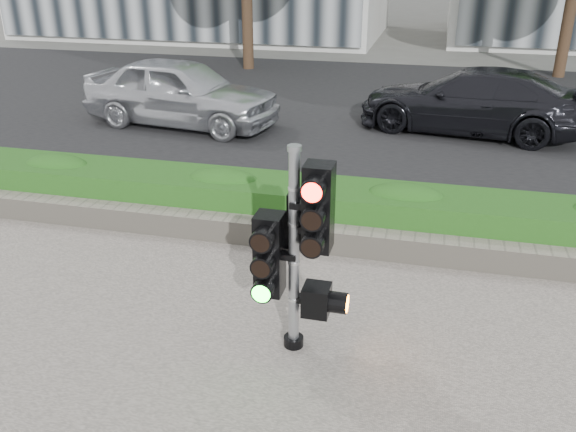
{
  "coord_description": "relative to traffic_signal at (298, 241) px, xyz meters",
  "views": [
    {
      "loc": [
        1.77,
        -5.5,
        3.9
      ],
      "look_at": [
        0.28,
        0.6,
        1.08
      ],
      "focal_mm": 38.0,
      "sensor_mm": 36.0,
      "label": 1
    }
  ],
  "objects": [
    {
      "name": "hedge",
      "position": [
        -0.6,
        2.86,
        -0.87
      ],
      "size": [
        12.0,
        1.0,
        0.68
      ],
      "primitive_type": "cube",
      "color": "#378729",
      "rests_on": "sidewalk"
    },
    {
      "name": "car_dark",
      "position": [
        1.94,
        8.7,
        -0.52
      ],
      "size": [
        5.14,
        2.82,
        1.41
      ],
      "primitive_type": "imported",
      "rotation": [
        0.0,
        0.0,
        -1.75
      ],
      "color": "black",
      "rests_on": "road"
    },
    {
      "name": "stone_wall",
      "position": [
        -0.6,
        2.21,
        -1.04
      ],
      "size": [
        12.0,
        0.32,
        0.34
      ],
      "primitive_type": "cube",
      "color": "gray",
      "rests_on": "sidewalk"
    },
    {
      "name": "curb",
      "position": [
        -0.6,
        3.46,
        -1.18
      ],
      "size": [
        60.0,
        0.25,
        0.12
      ],
      "primitive_type": "cube",
      "color": "gray",
      "rests_on": "ground"
    },
    {
      "name": "car_silver",
      "position": [
        -4.5,
        7.69,
        -0.45
      ],
      "size": [
        4.76,
        2.47,
        1.55
      ],
      "primitive_type": "imported",
      "rotation": [
        0.0,
        0.0,
        1.43
      ],
      "color": "silver",
      "rests_on": "road"
    },
    {
      "name": "road",
      "position": [
        -0.6,
        10.31,
        -1.23
      ],
      "size": [
        60.0,
        13.0,
        0.02
      ],
      "primitive_type": "cube",
      "color": "black",
      "rests_on": "ground"
    },
    {
      "name": "traffic_signal",
      "position": [
        0.0,
        0.0,
        0.0
      ],
      "size": [
        0.76,
        0.55,
        2.2
      ],
      "rotation": [
        0.0,
        0.0,
        -0.01
      ],
      "color": "black",
      "rests_on": "sidewalk"
    },
    {
      "name": "ground",
      "position": [
        -0.6,
        0.31,
        -1.24
      ],
      "size": [
        120.0,
        120.0,
        0.0
      ],
      "primitive_type": "plane",
      "color": "#51514C",
      "rests_on": "ground"
    }
  ]
}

